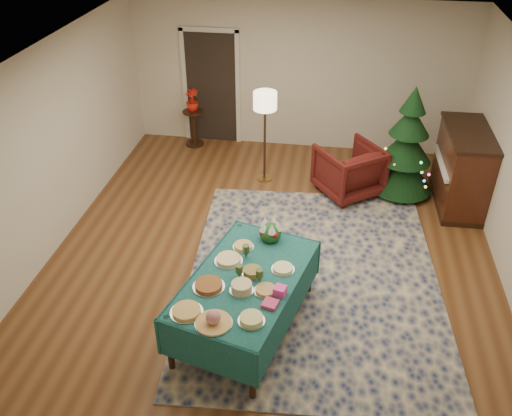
% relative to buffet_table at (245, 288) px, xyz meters
% --- Properties ---
extents(room_shell, '(7.00, 7.00, 7.00)m').
position_rel_buffet_table_xyz_m(room_shell, '(0.13, 1.37, 0.75)').
color(room_shell, '#593319').
rests_on(room_shell, ground).
extents(doorway, '(1.08, 0.04, 2.16)m').
position_rel_buffet_table_xyz_m(doorway, '(-1.47, 4.85, 0.49)').
color(doorway, black).
rests_on(doorway, ground).
extents(rug, '(3.48, 4.41, 0.02)m').
position_rel_buffet_table_xyz_m(rug, '(0.72, 1.00, -0.59)').
color(rug, '#131F49').
rests_on(rug, ground).
extents(buffet_table, '(1.57, 2.15, 0.75)m').
position_rel_buffet_table_xyz_m(buffet_table, '(0.00, 0.00, 0.00)').
color(buffet_table, black).
rests_on(buffet_table, ground).
extents(platter_0, '(0.34, 0.34, 0.05)m').
position_rel_buffet_table_xyz_m(platter_0, '(-0.49, -0.63, 0.17)').
color(platter_0, silver).
rests_on(platter_0, buffet_table).
extents(platter_1, '(0.37, 0.37, 0.16)m').
position_rel_buffet_table_xyz_m(platter_1, '(-0.19, -0.74, 0.21)').
color(platter_1, silver).
rests_on(platter_1, buffet_table).
extents(platter_2, '(0.27, 0.27, 0.06)m').
position_rel_buffet_table_xyz_m(platter_2, '(0.18, -0.65, 0.18)').
color(platter_2, silver).
rests_on(platter_2, buffet_table).
extents(platter_3, '(0.35, 0.35, 0.05)m').
position_rel_buffet_table_xyz_m(platter_3, '(-0.36, -0.22, 0.17)').
color(platter_3, silver).
rests_on(platter_3, buffet_table).
extents(platter_4, '(0.26, 0.26, 0.10)m').
position_rel_buffet_table_xyz_m(platter_4, '(0.00, -0.22, 0.20)').
color(platter_4, silver).
rests_on(platter_4, buffet_table).
extents(platter_5, '(0.26, 0.26, 0.04)m').
position_rel_buffet_table_xyz_m(platter_5, '(0.26, -0.20, 0.17)').
color(platter_5, silver).
rests_on(platter_5, buffet_table).
extents(platter_6, '(0.33, 0.33, 0.05)m').
position_rel_buffet_table_xyz_m(platter_6, '(-0.23, 0.24, 0.17)').
color(platter_6, silver).
rests_on(platter_6, buffet_table).
extents(platter_7, '(0.24, 0.24, 0.07)m').
position_rel_buffet_table_xyz_m(platter_7, '(0.07, 0.06, 0.18)').
color(platter_7, silver).
rests_on(platter_7, buffet_table).
extents(platter_8, '(0.26, 0.26, 0.04)m').
position_rel_buffet_table_xyz_m(platter_8, '(0.39, 0.19, 0.17)').
color(platter_8, silver).
rests_on(platter_8, buffet_table).
extents(platter_9, '(0.25, 0.25, 0.04)m').
position_rel_buffet_table_xyz_m(platter_9, '(-0.11, 0.53, 0.17)').
color(platter_9, silver).
rests_on(platter_9, buffet_table).
extents(goblet_0, '(0.08, 0.08, 0.18)m').
position_rel_buffet_table_xyz_m(goblet_0, '(-0.05, 0.34, 0.24)').
color(goblet_0, '#2D471E').
rests_on(goblet_0, buffet_table).
extents(goblet_1, '(0.08, 0.08, 0.18)m').
position_rel_buffet_table_xyz_m(goblet_1, '(0.17, -0.06, 0.24)').
color(goblet_1, '#2D471E').
rests_on(goblet_1, buffet_table).
extents(goblet_2, '(0.08, 0.08, 0.18)m').
position_rel_buffet_table_xyz_m(goblet_2, '(-0.06, -0.02, 0.24)').
color(goblet_2, '#2D471E').
rests_on(goblet_2, buffet_table).
extents(napkin_stack, '(0.18, 0.18, 0.04)m').
position_rel_buffet_table_xyz_m(napkin_stack, '(0.33, -0.40, 0.17)').
color(napkin_stack, '#D13A72').
rests_on(napkin_stack, buffet_table).
extents(gift_box, '(0.15, 0.15, 0.10)m').
position_rel_buffet_table_xyz_m(gift_box, '(0.41, -0.22, 0.20)').
color(gift_box, '#F845AE').
rests_on(gift_box, buffet_table).
extents(centerpiece, '(0.27, 0.27, 0.31)m').
position_rel_buffet_table_xyz_m(centerpiece, '(0.18, 0.73, 0.28)').
color(centerpiece, '#1E4C1E').
rests_on(centerpiece, buffet_table).
extents(armchair, '(1.20, 1.19, 0.91)m').
position_rel_buffet_table_xyz_m(armchair, '(1.11, 3.23, -0.15)').
color(armchair, '#4F1410').
rests_on(armchair, ground).
extents(floor_lamp, '(0.38, 0.38, 1.55)m').
position_rel_buffet_table_xyz_m(floor_lamp, '(-0.28, 3.47, 0.71)').
color(floor_lamp, '#A57F3F').
rests_on(floor_lamp, ground).
extents(side_table, '(0.38, 0.38, 0.68)m').
position_rel_buffet_table_xyz_m(side_table, '(-1.77, 4.57, -0.27)').
color(side_table, black).
rests_on(side_table, ground).
extents(potted_plant, '(0.23, 0.41, 0.23)m').
position_rel_buffet_table_xyz_m(potted_plant, '(-1.77, 4.57, 0.20)').
color(potted_plant, red).
rests_on(potted_plant, side_table).
extents(christmas_tree, '(1.27, 1.27, 1.80)m').
position_rel_buffet_table_xyz_m(christmas_tree, '(1.97, 3.39, 0.21)').
color(christmas_tree, black).
rests_on(christmas_tree, ground).
extents(piano, '(0.70, 1.44, 1.24)m').
position_rel_buffet_table_xyz_m(piano, '(2.81, 3.18, 0.00)').
color(piano, black).
rests_on(piano, ground).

